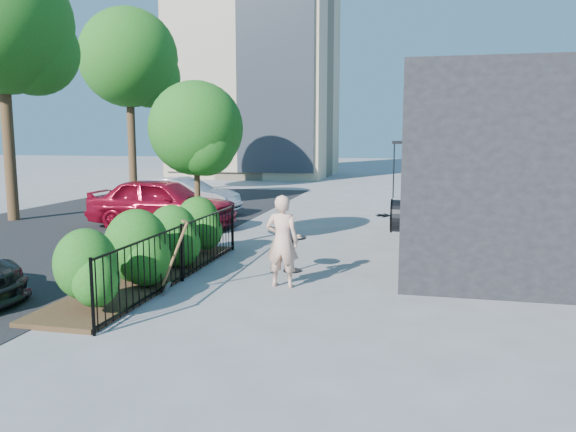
% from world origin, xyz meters
% --- Properties ---
extents(ground, '(120.00, 120.00, 0.00)m').
position_xyz_m(ground, '(0.00, 0.00, 0.00)').
color(ground, gray).
rests_on(ground, ground).
extents(shop_building, '(6.22, 9.00, 4.00)m').
position_xyz_m(shop_building, '(5.50, 4.50, 2.00)').
color(shop_building, black).
rests_on(shop_building, ground).
extents(fence, '(0.05, 6.05, 1.10)m').
position_xyz_m(fence, '(-1.50, 0.00, 0.56)').
color(fence, black).
rests_on(fence, ground).
extents(planting_bed, '(1.30, 6.00, 0.08)m').
position_xyz_m(planting_bed, '(-2.20, 0.00, 0.04)').
color(planting_bed, '#382616').
rests_on(planting_bed, ground).
extents(shrubs, '(1.10, 5.60, 1.24)m').
position_xyz_m(shrubs, '(-2.10, 0.10, 0.70)').
color(shrubs, '#1F4E12').
rests_on(shrubs, ground).
extents(patio_tree, '(2.20, 2.20, 3.94)m').
position_xyz_m(patio_tree, '(-2.24, 2.76, 2.76)').
color(patio_tree, '#3F2B19').
rests_on(patio_tree, ground).
extents(street, '(9.00, 30.00, 0.01)m').
position_xyz_m(street, '(-7.00, 3.00, 0.00)').
color(street, black).
rests_on(street, ground).
extents(street_tree_near, '(4.40, 4.40, 8.28)m').
position_xyz_m(street_tree_near, '(-9.94, 5.96, 5.92)').
color(street_tree_near, '#3F2B19').
rests_on(street_tree_near, ground).
extents(street_tree_far, '(4.40, 4.40, 8.28)m').
position_xyz_m(street_tree_far, '(-9.94, 13.96, 5.92)').
color(street_tree_far, '#3F2B19').
rests_on(street_tree_far, ground).
extents(cafe_table, '(0.56, 0.56, 0.76)m').
position_xyz_m(cafe_table, '(0.35, 1.24, 0.49)').
color(cafe_table, black).
rests_on(cafe_table, ground).
extents(woman, '(0.63, 0.43, 1.68)m').
position_xyz_m(woman, '(0.42, 0.06, 0.84)').
color(woman, '#DDA88F').
rests_on(woman, ground).
extents(shovel, '(0.53, 0.18, 1.36)m').
position_xyz_m(shovel, '(-1.25, -0.93, 0.60)').
color(shovel, brown).
rests_on(shovel, ground).
extents(car_red, '(4.43, 1.79, 1.51)m').
position_xyz_m(car_red, '(-4.60, 5.71, 0.75)').
color(car_red, maroon).
rests_on(car_red, ground).
extents(car_silver, '(3.98, 1.53, 1.29)m').
position_xyz_m(car_silver, '(-5.13, 8.47, 0.65)').
color(car_silver, '#A3A4A8').
rests_on(car_silver, ground).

